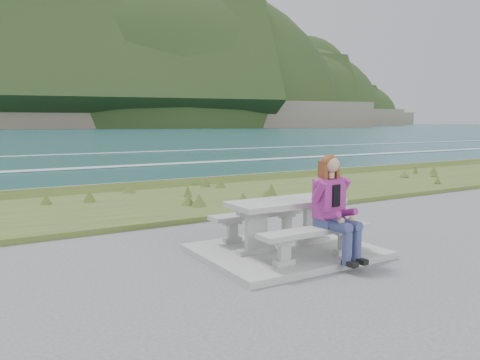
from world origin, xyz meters
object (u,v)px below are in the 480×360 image
object	(u,v)px
picnic_table	(286,211)
seated_woman	(337,221)
bench_landward	(316,235)
bench_seaward	(261,218)

from	to	relation	value
picnic_table	seated_woman	distance (m)	0.88
bench_landward	seated_woman	world-z (taller)	seated_woman
seated_woman	bench_seaward	bearing A→B (deg)	93.98
seated_woman	picnic_table	bearing A→B (deg)	101.81
bench_landward	seated_woman	distance (m)	0.36
bench_landward	seated_woman	size ratio (longest dim) A/B	1.22
picnic_table	seated_woman	bearing A→B (deg)	-72.30
bench_landward	seated_woman	bearing A→B (deg)	-27.55
picnic_table	bench_seaward	size ratio (longest dim) A/B	1.00
bench_landward	bench_seaward	world-z (taller)	same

